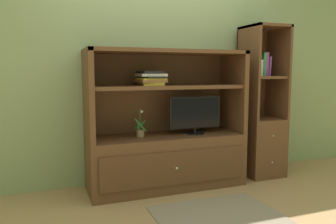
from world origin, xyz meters
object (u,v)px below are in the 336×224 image
media_console (166,144)px  potted_plant (140,132)px  bookshelf_tall (261,126)px  tv_monitor (195,114)px  upright_book_row (259,65)px  magazine_stack (151,78)px

media_console → potted_plant: 0.32m
potted_plant → bookshelf_tall: bookshelf_tall is taller
tv_monitor → upright_book_row: upright_book_row is taller
tv_monitor → upright_book_row: 0.97m
media_console → potted_plant: media_console is taller
tv_monitor → magazine_stack: 0.62m
potted_plant → upright_book_row: size_ratio=1.09×
tv_monitor → potted_plant: bearing=176.6°
magazine_stack → upright_book_row: upright_book_row is taller
potted_plant → magazine_stack: bearing=3.8°
bookshelf_tall → upright_book_row: size_ratio=6.50×
potted_plant → upright_book_row: 1.57m
tv_monitor → media_console: bearing=172.1°
potted_plant → bookshelf_tall: 1.48m
potted_plant → magazine_stack: size_ratio=0.85×
bookshelf_tall → potted_plant: bearing=-179.6°
magazine_stack → tv_monitor: bearing=-5.1°
tv_monitor → potted_plant: 0.62m
media_console → magazine_stack: bearing=-179.9°
media_console → upright_book_row: size_ratio=6.13×
tv_monitor → bookshelf_tall: (0.88, 0.04, -0.19)m
tv_monitor → magazine_stack: bearing=174.9°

